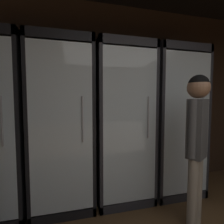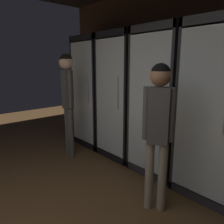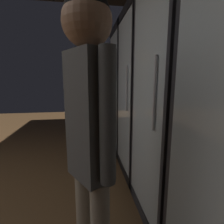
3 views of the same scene
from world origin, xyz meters
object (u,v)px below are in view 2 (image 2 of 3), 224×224
(cooler_left, at_px, (126,98))
(cooler_center, at_px, (164,104))
(shopper_far, at_px, (67,90))
(cooler_right, at_px, (218,113))
(shopper_near, at_px, (158,120))
(cooler_far_left, at_px, (98,93))

(cooler_left, distance_m, cooler_center, 0.78)
(cooler_center, xyz_separation_m, shopper_far, (-1.35, -0.80, 0.15))
(cooler_right, bearing_deg, shopper_near, -106.71)
(cooler_left, height_order, shopper_far, cooler_left)
(cooler_right, bearing_deg, cooler_far_left, 179.98)
(cooler_right, bearing_deg, cooler_center, 179.93)
(cooler_center, relative_size, shopper_far, 1.20)
(cooler_center, height_order, shopper_near, cooler_center)
(shopper_near, xyz_separation_m, shopper_far, (-1.88, 0.03, 0.14))
(cooler_far_left, bearing_deg, cooler_left, 0.02)
(cooler_right, height_order, shopper_far, cooler_right)
(cooler_center, bearing_deg, shopper_far, -149.38)
(cooler_far_left, distance_m, cooler_right, 2.34)
(cooler_left, bearing_deg, cooler_center, -0.02)
(cooler_far_left, xyz_separation_m, cooler_right, (2.34, -0.00, -0.00))
(cooler_far_left, bearing_deg, shopper_far, -75.30)
(cooler_right, bearing_deg, cooler_left, 179.96)
(cooler_far_left, height_order, shopper_far, cooler_far_left)
(cooler_center, distance_m, cooler_right, 0.78)
(cooler_right, height_order, shopper_near, cooler_right)
(shopper_near, relative_size, shopper_far, 0.92)
(cooler_far_left, relative_size, cooler_left, 1.00)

